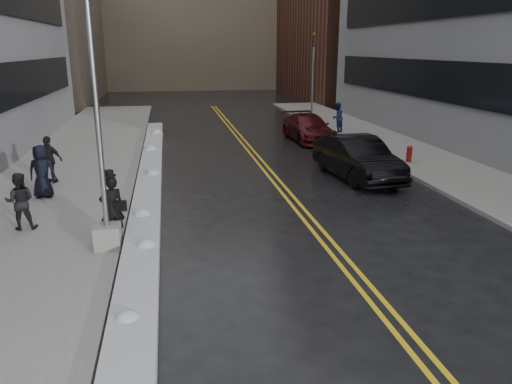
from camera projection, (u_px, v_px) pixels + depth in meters
name	position (u px, v px, depth m)	size (l,w,h in m)	color
ground	(247.00, 276.00, 11.60)	(160.00, 160.00, 0.00)	black
sidewalk_west	(67.00, 178.00, 20.08)	(5.50, 50.00, 0.15)	gray
sidewalk_east	(429.00, 162.00, 22.71)	(4.00, 50.00, 0.15)	gray
lane_line_left	(264.00, 171.00, 21.45)	(0.12, 50.00, 0.01)	gold
lane_line_right	(271.00, 171.00, 21.50)	(0.12, 50.00, 0.01)	gold
snow_ridge	(149.00, 184.00, 18.71)	(0.90, 30.00, 0.34)	silver
building_west_far	(16.00, 6.00, 48.11)	(14.00, 22.00, 18.00)	gray
building_far	(190.00, 1.00, 65.60)	(36.00, 16.00, 22.00)	gray
lamppost	(101.00, 157.00, 12.24)	(0.65, 0.65, 7.62)	gray
fire_hydrant	(409.00, 153.00, 22.41)	(0.26, 0.26, 0.73)	maroon
traffic_signal	(313.00, 73.00, 34.77)	(0.16, 0.20, 6.00)	gray
pedestrian_fedora	(112.00, 208.00, 13.18)	(0.64, 0.42, 1.76)	black
pedestrian_b	(20.00, 201.00, 13.99)	(0.80, 0.62, 1.64)	black
pedestrian_c	(42.00, 171.00, 16.96)	(0.89, 0.58, 1.83)	black
pedestrian_d	(49.00, 160.00, 18.78)	(1.05, 0.44, 1.80)	black
pedestrian_east	(337.00, 118.00, 30.07)	(0.87, 0.68, 1.80)	navy
car_black	(357.00, 158.00, 20.01)	(1.79, 5.14, 1.70)	black
car_maroon	(308.00, 128.00, 28.23)	(2.06, 5.07, 1.47)	#3D090D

